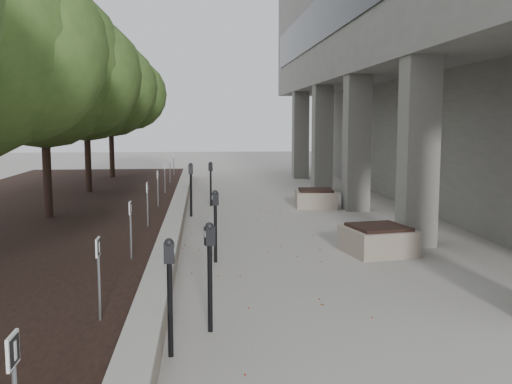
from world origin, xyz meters
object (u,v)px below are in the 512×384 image
crabapple_tree_3 (44,101)px  crabapple_tree_4 (86,106)px  parking_meter_1 (210,277)px  parking_meter_5 (211,184)px  crabapple_tree_5 (111,109)px  parking_meter_4 (191,190)px  parking_meter_3 (215,226)px  parking_meter_2 (170,298)px  planter_back (316,198)px  planter_front (378,239)px

crabapple_tree_3 → crabapple_tree_4: 5.00m
parking_meter_1 → parking_meter_5: (0.18, 11.07, -0.00)m
crabapple_tree_3 → crabapple_tree_5: same height
crabapple_tree_4 → parking_meter_4: size_ratio=3.61×
crabapple_tree_4 → parking_meter_3: (3.86, -8.22, -2.43)m
crabapple_tree_4 → parking_meter_2: (3.25, -12.65, -2.44)m
parking_meter_3 → planter_back: 7.59m
parking_meter_4 → planter_front: (3.83, -5.00, -0.46)m
parking_meter_4 → parking_meter_1: bearing=-85.3°
planter_front → crabapple_tree_5: bearing=119.2°
planter_back → crabapple_tree_5: bearing=138.1°
parking_meter_1 → parking_meter_4: (-0.40, 9.11, 0.05)m
parking_meter_2 → planter_back: size_ratio=1.13×
parking_meter_1 → parking_meter_2: parking_meter_1 is taller
parking_meter_1 → planter_back: bearing=53.4°
parking_meter_1 → parking_meter_2: 0.88m
parking_meter_3 → parking_meter_4: size_ratio=0.92×
parking_meter_3 → parking_meter_4: (-0.55, 5.43, 0.06)m
crabapple_tree_4 → parking_meter_2: crabapple_tree_4 is taller
crabapple_tree_3 → parking_meter_4: 4.63m
crabapple_tree_3 → parking_meter_4: (3.31, 2.21, -2.37)m
crabapple_tree_5 → parking_meter_4: (3.31, -7.79, -2.37)m
crabapple_tree_3 → crabapple_tree_5: (0.00, 10.00, 0.00)m
crabapple_tree_3 → planter_back: 8.47m
parking_meter_4 → planter_front: parking_meter_4 is taller
parking_meter_2 → planter_back: bearing=72.8°
crabapple_tree_4 → crabapple_tree_3: bearing=-90.0°
parking_meter_1 → parking_meter_5: 11.08m
crabapple_tree_3 → parking_meter_2: 8.66m
parking_meter_1 → parking_meter_2: (-0.46, -0.75, -0.02)m
parking_meter_2 → parking_meter_3: bearing=83.9°
crabapple_tree_4 → parking_meter_4: (3.31, -2.79, -2.37)m
crabapple_tree_5 → parking_meter_1: size_ratio=3.86×
parking_meter_3 → parking_meter_5: parking_meter_5 is taller
crabapple_tree_3 → parking_meter_5: bearing=47.1°
crabapple_tree_3 → parking_meter_2: size_ratio=3.98×
planter_front → planter_back: 6.41m
crabapple_tree_4 → crabapple_tree_5: (0.00, 5.00, 0.00)m
crabapple_tree_5 → parking_meter_2: 18.11m
crabapple_tree_3 → parking_meter_1: size_ratio=3.86×
parking_meter_4 → planter_back: bearing=22.7°
parking_meter_1 → planter_front: bearing=31.5°
parking_meter_1 → parking_meter_4: parking_meter_4 is taller
crabapple_tree_5 → parking_meter_3: (3.86, -13.22, -2.43)m
parking_meter_2 → parking_meter_4: (0.06, 9.86, 0.07)m
crabapple_tree_3 → parking_meter_5: 6.20m
parking_meter_2 → planter_front: parking_meter_2 is taller
crabapple_tree_5 → parking_meter_3: size_ratio=3.95×
crabapple_tree_3 → parking_meter_4: size_ratio=3.61×
planter_front → planter_back: size_ratio=1.02×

